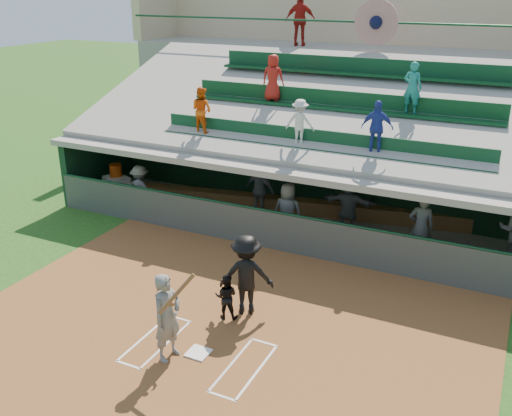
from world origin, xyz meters
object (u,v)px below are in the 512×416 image
at_px(batter_at_plate, 167,317).
at_px(white_table, 117,187).
at_px(water_cooler, 116,170).
at_px(catcher, 226,297).
at_px(home_plate, 198,353).

distance_m(batter_at_plate, white_table, 9.38).
bearing_deg(water_cooler, white_table, -51.72).
bearing_deg(water_cooler, batter_at_plate, -45.50).
relative_size(white_table, water_cooler, 2.05).
height_order(catcher, water_cooler, water_cooler).
relative_size(catcher, white_table, 1.23).
relative_size(batter_at_plate, catcher, 1.89).
xyz_separation_m(catcher, water_cooler, (-6.94, 5.00, 0.44)).
bearing_deg(white_table, home_plate, -19.64).
bearing_deg(water_cooler, catcher, -35.77).
xyz_separation_m(home_plate, catcher, (-0.12, 1.40, 0.50)).
distance_m(batter_at_plate, catcher, 1.81).
relative_size(batter_at_plate, white_table, 2.33).
bearing_deg(batter_at_plate, water_cooler, 134.50).
distance_m(catcher, water_cooler, 8.57).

